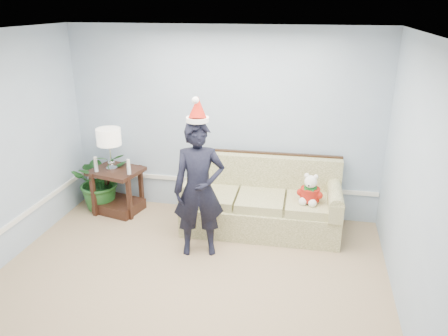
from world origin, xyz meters
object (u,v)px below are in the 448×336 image
table_lamp (109,139)px  side_table (118,195)px  teddy_bear (310,192)px  sofa (262,204)px  houseplant (101,179)px  man (199,190)px

table_lamp → side_table: bearing=12.8°
table_lamp → teddy_bear: table_lamp is taller
side_table → table_lamp: bearing=-167.2°
sofa → teddy_bear: bearing=-17.7°
table_lamp → houseplant: bearing=162.4°
table_lamp → man: (1.55, -0.85, -0.29)m
houseplant → teddy_bear: 3.13m
side_table → sofa: bearing=-1.5°
sofa → man: (-0.67, -0.81, 0.50)m
man → table_lamp: bearing=136.1°
side_table → man: size_ratio=0.47×
sofa → houseplant: size_ratio=2.31×
man → teddy_bear: man is taller
sofa → table_lamp: (-2.22, 0.04, 0.79)m
side_table → table_lamp: size_ratio=1.31×
table_lamp → teddy_bear: size_ratio=1.52×
sofa → side_table: sofa is taller
side_table → teddy_bear: 2.85m
sofa → table_lamp: bearing=177.5°
teddy_bear → sofa: bearing=175.8°
table_lamp → houseplant: size_ratio=0.67×
sofa → table_lamp: table_lamp is taller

